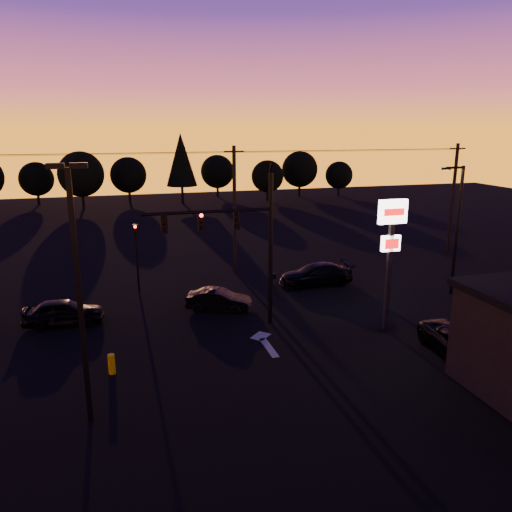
{
  "coord_description": "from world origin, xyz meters",
  "views": [
    {
      "loc": [
        -6.14,
        -19.97,
        10.24
      ],
      "look_at": [
        1.0,
        5.0,
        3.5
      ],
      "focal_mm": 35.0,
      "sensor_mm": 36.0,
      "label": 1
    }
  ],
  "objects_px": {
    "car_left": "(64,312)",
    "car_right": "(316,274)",
    "bollard": "(112,364)",
    "suv_parked": "(464,344)",
    "streetlight": "(456,225)",
    "secondary_signal": "(136,248)",
    "pylon_sign": "(391,237)",
    "parking_lot_light": "(78,280)",
    "car_mid": "(219,300)",
    "traffic_signal_mast": "(241,235)"
  },
  "relations": [
    {
      "from": "pylon_sign",
      "to": "suv_parked",
      "type": "xyz_separation_m",
      "value": [
        1.68,
        -3.97,
        -4.21
      ]
    },
    {
      "from": "pylon_sign",
      "to": "suv_parked",
      "type": "bearing_deg",
      "value": -67.07
    },
    {
      "from": "suv_parked",
      "to": "traffic_signal_mast",
      "type": "bearing_deg",
      "value": 150.32
    },
    {
      "from": "car_mid",
      "to": "car_left",
      "type": "bearing_deg",
      "value": 112.92
    },
    {
      "from": "pylon_sign",
      "to": "car_mid",
      "type": "distance_m",
      "value": 10.26
    },
    {
      "from": "car_left",
      "to": "car_right",
      "type": "height_order",
      "value": "car_right"
    },
    {
      "from": "car_mid",
      "to": "streetlight",
      "type": "bearing_deg",
      "value": -70.9
    },
    {
      "from": "parking_lot_light",
      "to": "suv_parked",
      "type": "height_order",
      "value": "parking_lot_light"
    },
    {
      "from": "secondary_signal",
      "to": "streetlight",
      "type": "bearing_deg",
      "value": -17.56
    },
    {
      "from": "car_left",
      "to": "car_right",
      "type": "bearing_deg",
      "value": -77.07
    },
    {
      "from": "pylon_sign",
      "to": "suv_parked",
      "type": "height_order",
      "value": "pylon_sign"
    },
    {
      "from": "parking_lot_light",
      "to": "streetlight",
      "type": "xyz_separation_m",
      "value": [
        21.41,
        8.5,
        -0.85
      ]
    },
    {
      "from": "secondary_signal",
      "to": "pylon_sign",
      "type": "height_order",
      "value": "pylon_sign"
    },
    {
      "from": "bollard",
      "to": "car_mid",
      "type": "relative_size",
      "value": 0.24
    },
    {
      "from": "traffic_signal_mast",
      "to": "car_right",
      "type": "height_order",
      "value": "traffic_signal_mast"
    },
    {
      "from": "car_right",
      "to": "car_mid",
      "type": "bearing_deg",
      "value": -68.38
    },
    {
      "from": "secondary_signal",
      "to": "car_left",
      "type": "bearing_deg",
      "value": -131.22
    },
    {
      "from": "streetlight",
      "to": "car_right",
      "type": "bearing_deg",
      "value": 151.72
    },
    {
      "from": "secondary_signal",
      "to": "streetlight",
      "type": "relative_size",
      "value": 0.54
    },
    {
      "from": "secondary_signal",
      "to": "suv_parked",
      "type": "height_order",
      "value": "secondary_signal"
    },
    {
      "from": "streetlight",
      "to": "car_mid",
      "type": "height_order",
      "value": "streetlight"
    },
    {
      "from": "traffic_signal_mast",
      "to": "car_left",
      "type": "height_order",
      "value": "traffic_signal_mast"
    },
    {
      "from": "pylon_sign",
      "to": "car_left",
      "type": "bearing_deg",
      "value": 161.93
    },
    {
      "from": "streetlight",
      "to": "car_left",
      "type": "relative_size",
      "value": 1.94
    },
    {
      "from": "secondary_signal",
      "to": "bollard",
      "type": "distance_m",
      "value": 11.5
    },
    {
      "from": "secondary_signal",
      "to": "car_mid",
      "type": "distance_m",
      "value": 6.81
    },
    {
      "from": "streetlight",
      "to": "car_mid",
      "type": "bearing_deg",
      "value": 175.48
    },
    {
      "from": "car_left",
      "to": "traffic_signal_mast",
      "type": "bearing_deg",
      "value": -104.13
    },
    {
      "from": "pylon_sign",
      "to": "streetlight",
      "type": "bearing_deg",
      "value": 30.08
    },
    {
      "from": "secondary_signal",
      "to": "car_left",
      "type": "height_order",
      "value": "secondary_signal"
    },
    {
      "from": "secondary_signal",
      "to": "suv_parked",
      "type": "xyz_separation_m",
      "value": [
        13.68,
        -13.96,
        -2.16
      ]
    },
    {
      "from": "parking_lot_light",
      "to": "pylon_sign",
      "type": "bearing_deg",
      "value": 17.23
    },
    {
      "from": "bollard",
      "to": "car_left",
      "type": "height_order",
      "value": "car_left"
    },
    {
      "from": "car_mid",
      "to": "pylon_sign",
      "type": "bearing_deg",
      "value": -100.03
    },
    {
      "from": "traffic_signal_mast",
      "to": "car_mid",
      "type": "relative_size",
      "value": 2.31
    },
    {
      "from": "bollard",
      "to": "car_mid",
      "type": "xyz_separation_m",
      "value": [
        5.98,
        6.29,
        0.17
      ]
    },
    {
      "from": "pylon_sign",
      "to": "parking_lot_light",
      "type": "bearing_deg",
      "value": -162.77
    },
    {
      "from": "car_mid",
      "to": "suv_parked",
      "type": "xyz_separation_m",
      "value": [
        9.43,
        -9.13,
        0.09
      ]
    },
    {
      "from": "secondary_signal",
      "to": "suv_parked",
      "type": "distance_m",
      "value": 19.67
    },
    {
      "from": "secondary_signal",
      "to": "car_right",
      "type": "height_order",
      "value": "secondary_signal"
    },
    {
      "from": "pylon_sign",
      "to": "traffic_signal_mast",
      "type": "bearing_deg",
      "value": 160.64
    },
    {
      "from": "suv_parked",
      "to": "streetlight",
      "type": "bearing_deg",
      "value": 63.45
    },
    {
      "from": "bollard",
      "to": "suv_parked",
      "type": "xyz_separation_m",
      "value": [
        15.41,
        -2.85,
        0.26
      ]
    },
    {
      "from": "secondary_signal",
      "to": "car_left",
      "type": "relative_size",
      "value": 1.06
    },
    {
      "from": "car_mid",
      "to": "secondary_signal",
      "type": "bearing_deg",
      "value": 64.98
    },
    {
      "from": "pylon_sign",
      "to": "car_right",
      "type": "relative_size",
      "value": 1.38
    },
    {
      "from": "car_mid",
      "to": "car_right",
      "type": "height_order",
      "value": "car_right"
    },
    {
      "from": "parking_lot_light",
      "to": "car_mid",
      "type": "bearing_deg",
      "value": 55.06
    },
    {
      "from": "bollard",
      "to": "secondary_signal",
      "type": "bearing_deg",
      "value": 81.16
    },
    {
      "from": "parking_lot_light",
      "to": "pylon_sign",
      "type": "distance_m",
      "value": 15.19
    }
  ]
}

